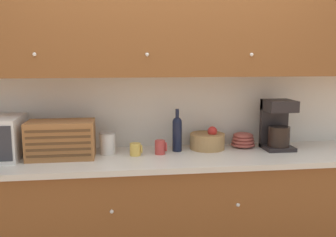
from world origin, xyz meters
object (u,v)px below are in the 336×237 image
(bowl_stack_on_counter, at_px, (243,140))
(mug, at_px, (136,149))
(storage_canister, at_px, (108,143))
(fruit_basket, at_px, (208,141))
(mug_blue_second, at_px, (161,147))
(coffee_maker, at_px, (277,124))
(wine_bottle, at_px, (177,132))
(bread_box, at_px, (61,140))

(bowl_stack_on_counter, bearing_deg, mug, -170.21)
(storage_canister, relative_size, mug, 1.79)
(fruit_basket, distance_m, bowl_stack_on_counter, 0.30)
(mug, relative_size, mug_blue_second, 0.88)
(storage_canister, bearing_deg, coffee_maker, -0.35)
(coffee_maker, bearing_deg, bowl_stack_on_counter, 159.96)
(wine_bottle, bearing_deg, fruit_basket, 8.46)
(storage_canister, height_order, mug_blue_second, storage_canister)
(wine_bottle, bearing_deg, bread_box, -174.06)
(storage_canister, relative_size, fruit_basket, 0.61)
(fruit_basket, bearing_deg, bread_box, -173.49)
(mug_blue_second, relative_size, bowl_stack_on_counter, 0.54)
(storage_canister, height_order, mug, storage_canister)
(mug_blue_second, height_order, fruit_basket, fruit_basket)
(fruit_basket, bearing_deg, mug_blue_second, -163.50)
(wine_bottle, distance_m, coffee_maker, 0.79)
(fruit_basket, height_order, coffee_maker, coffee_maker)
(wine_bottle, bearing_deg, coffee_maker, -2.32)
(coffee_maker, bearing_deg, mug, -176.85)
(storage_canister, relative_size, bowl_stack_on_counter, 0.85)
(mug, bearing_deg, coffee_maker, 3.15)
(bread_box, height_order, bowl_stack_on_counter, bread_box)
(bread_box, height_order, mug, bread_box)
(fruit_basket, bearing_deg, mug, -167.17)
(bread_box, relative_size, coffee_maker, 1.21)
(wine_bottle, relative_size, bowl_stack_on_counter, 1.69)
(mug_blue_second, bearing_deg, bread_box, -179.10)
(bowl_stack_on_counter, bearing_deg, mug_blue_second, -168.89)
(mug, height_order, mug_blue_second, mug_blue_second)
(wine_bottle, relative_size, coffee_maker, 0.84)
(mug_blue_second, height_order, wine_bottle, wine_bottle)
(mug, relative_size, coffee_maker, 0.24)
(bread_box, relative_size, fruit_basket, 1.73)
(mug_blue_second, distance_m, fruit_basket, 0.40)
(storage_canister, xyz_separation_m, wine_bottle, (0.53, 0.02, 0.06))
(storage_canister, distance_m, coffee_maker, 1.33)
(bread_box, bearing_deg, coffee_maker, 1.98)
(wine_bottle, distance_m, fruit_basket, 0.27)
(mug_blue_second, xyz_separation_m, coffee_maker, (0.93, 0.05, 0.14))
(fruit_basket, relative_size, bowl_stack_on_counter, 1.41)
(bread_box, xyz_separation_m, bowl_stack_on_counter, (1.40, 0.15, -0.08))
(bread_box, bearing_deg, fruit_basket, 6.51)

